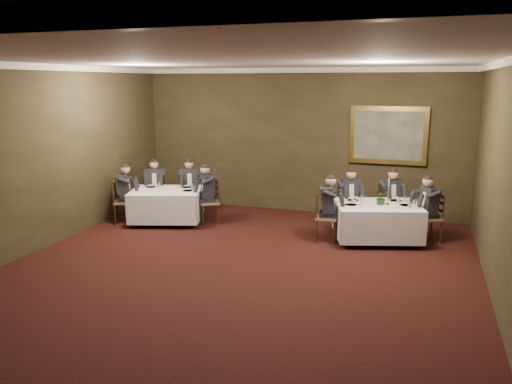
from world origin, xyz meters
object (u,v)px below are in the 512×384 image
Objects in this scene: diner_main_backleft at (349,206)px; diner_sec_endleft at (124,201)px; diner_main_backright at (390,206)px; diner_main_endright at (429,217)px; chair_main_endleft at (325,227)px; chair_main_endright at (429,228)px; table_second at (166,203)px; chair_sec_endright at (210,211)px; centerpiece at (382,197)px; diner_sec_endright at (209,201)px; chair_main_backleft at (348,216)px; table_main at (377,219)px; diner_main_endleft at (326,216)px; candlestick at (388,195)px; chair_sec_backright at (190,202)px; chair_sec_backleft at (156,202)px; painting at (388,135)px; diner_sec_backright at (190,193)px; chair_sec_endleft at (124,210)px; diner_sec_backleft at (156,193)px.

diner_main_backleft is 1.00× the size of diner_sec_endleft.
diner_main_backright and diner_main_endright have the same top height.
chair_main_endleft is 1.00× the size of chair_main_endright.
chair_main_endleft reaches higher than table_second.
centerpiece is (3.81, -0.12, 0.63)m from chair_sec_endright.
diner_sec_endright reaches higher than chair_main_endleft.
centerpiece reaches higher than chair_main_backleft.
chair_main_endleft is (-1.00, -0.31, -0.17)m from table_main.
diner_main_endleft is at bearing 78.22° from chair_main_endright.
diner_main_backleft is at bearing 143.69° from candlestick.
diner_main_backleft and diner_sec_endright have the same top height.
centerpiece is (4.60, -0.72, 0.63)m from chair_sec_backright.
chair_sec_backleft is (-4.67, -0.20, 0.00)m from chair_main_backleft.
chair_sec_backleft is (-5.34, 0.48, -0.17)m from table_main.
diner_main_endright is at bearing -56.58° from painting.
diner_main_endleft is at bearing -115.10° from painting.
table_main is 1.05× the size of table_second.
table_main is 1.46× the size of diner_main_endleft.
table_second is 4.79m from centerpiece.
diner_main_backright is at bearing 160.46° from chair_sec_backleft.
diner_main_endright and diner_sec_endleft have the same top height.
painting is (4.70, 1.97, 1.52)m from table_second.
chair_main_endleft is 0.74× the size of diner_sec_backright.
diner_main_backright is 2.44× the size of candlestick.
chair_sec_endleft is 1.81× the size of candlestick.
diner_main_endright is 1.35× the size of chair_sec_endleft.
table_second is 1.39× the size of diner_sec_endleft.
diner_sec_backleft reaches higher than chair_main_backleft.
diner_main_endleft is at bearing 64.37° from diner_sec_endleft.
chair_main_backleft is 5.10m from chair_sec_endleft.
diner_main_endleft is at bearing 44.25° from diner_main_backleft.
chair_main_endright is 0.74× the size of diner_sec_endright.
chair_sec_endright is at bearing -90.00° from diner_sec_endright.
chair_sec_backright is (-3.86, 0.05, 0.00)m from chair_main_backleft.
diner_sec_endleft is 0.77× the size of painting.
table_main is at bearing 150.63° from chair_sec_backleft.
chair_main_backleft is 1.18m from centerpiece.
centerpiece is 0.55× the size of candlestick.
table_second is 0.90m from diner_sec_backright.
chair_main_endright is at bearing 69.15° from chair_sec_endleft.
diner_sec_endright is at bearing -17.79° from diner_main_backleft.
chair_main_endright is 4.77m from diner_sec_endright.
diner_sec_backleft is 0.77× the size of painting.
diner_main_backleft is 1.03m from diner_main_endleft.
diner_main_endright reaches higher than chair_sec_backleft.
diner_sec_backleft is at bearing 59.50° from diner_main_endright.
diner_main_endright is at bearing 150.25° from diner_sec_backright.
chair_sec_backleft and chair_sec_endright have the same top height.
chair_main_endright is (1.00, 0.31, -0.17)m from table_main.
diner_main_backright is 1.00× the size of diner_sec_backleft.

